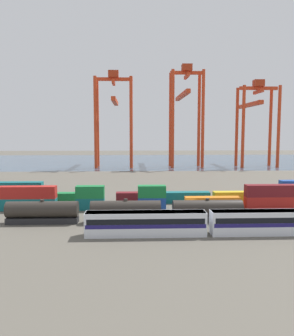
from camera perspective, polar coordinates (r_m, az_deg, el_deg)
ground_plane at (r=115.52m, az=3.77°, el=-2.46°), size 420.00×420.00×0.00m
harbour_water at (r=205.42m, az=1.10°, el=1.18°), size 400.00×110.00×0.01m
passenger_train at (r=57.99m, az=10.01°, el=-8.70°), size 39.87×3.14×3.90m
freight_tank_row at (r=64.95m, az=-3.52°, el=-7.09°), size 43.54×2.95×4.41m
shipping_container_0 at (r=79.13m, az=-18.98°, el=-5.64°), size 12.10×2.44×2.60m
shipping_container_1 at (r=78.67m, az=-19.04°, el=-3.79°), size 12.10×2.44×2.60m
shipping_container_2 at (r=76.39m, az=-9.30°, el=-5.81°), size 6.04×2.44×2.60m
shipping_container_3 at (r=75.92m, az=-9.33°, el=-3.88°), size 6.04×2.44×2.60m
shipping_container_4 at (r=75.93m, az=0.80°, el=-5.80°), size 6.04×2.44×2.60m
shipping_container_5 at (r=75.45m, az=0.80°, el=-3.87°), size 6.04×2.44×2.60m
shipping_container_6 at (r=77.79m, az=10.71°, el=-5.62°), size 12.10×2.44×2.60m
shipping_container_7 at (r=81.81m, az=19.89°, el=-5.31°), size 12.10×2.44×2.60m
shipping_container_8 at (r=81.36m, az=19.95°, el=-3.51°), size 12.10×2.44×2.60m
shipping_container_9 at (r=86.66m, az=-20.63°, el=-4.72°), size 12.10×2.44×2.60m
shipping_container_10 at (r=86.24m, az=-20.69°, el=-3.02°), size 12.10×2.44×2.60m
shipping_container_11 at (r=83.48m, az=-12.03°, el=-4.87°), size 12.10×2.44×2.60m
shipping_container_12 at (r=82.29m, az=-2.97°, el=-4.90°), size 6.04×2.44×2.60m
shipping_container_13 at (r=83.16m, az=6.13°, el=-4.81°), size 12.10×2.44×2.60m
shipping_container_14 at (r=86.05m, az=14.82°, el=-4.62°), size 12.10×2.44×2.60m
shipping_container_15 at (r=90.76m, az=22.77°, el=-4.34°), size 6.04×2.44×2.60m
shipping_container_16 at (r=90.36m, az=22.84°, el=-2.72°), size 6.04×2.44×2.60m
gantry_crane_west at (r=171.16m, az=-5.44°, el=9.48°), size 18.21×32.60×45.89m
gantry_crane_central at (r=174.21m, az=6.31°, el=10.15°), size 15.89×41.70×49.10m
gantry_crane_east at (r=181.60m, az=17.44°, el=8.48°), size 18.71×34.45×42.02m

